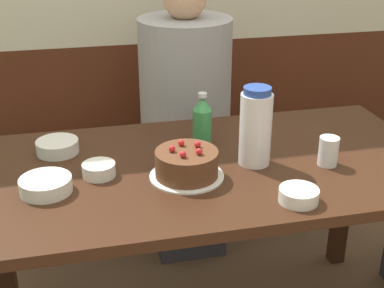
{
  "coord_description": "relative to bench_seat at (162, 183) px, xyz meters",
  "views": [
    {
      "loc": [
        -0.38,
        -1.47,
        1.48
      ],
      "look_at": [
        -0.03,
        0.05,
        0.77
      ],
      "focal_mm": 50.0,
      "sensor_mm": 36.0,
      "label": 1
    }
  ],
  "objects": [
    {
      "name": "bench_seat",
      "position": [
        0.0,
        0.0,
        0.0
      ],
      "size": [
        1.86,
        0.38,
        0.43
      ],
      "color": "#56331E",
      "rests_on": "ground_plane"
    },
    {
      "name": "dining_table",
      "position": [
        0.0,
        -0.83,
        0.42
      ],
      "size": [
        1.5,
        0.76,
        0.72
      ],
      "color": "#381E11",
      "rests_on": "ground_plane"
    },
    {
      "name": "birthday_cake",
      "position": [
        -0.07,
        -0.9,
        0.55
      ],
      "size": [
        0.23,
        0.23,
        0.1
      ],
      "color": "white",
      "rests_on": "dining_table"
    },
    {
      "name": "water_pitcher",
      "position": [
        0.15,
        -0.86,
        0.63
      ],
      "size": [
        0.1,
        0.1,
        0.25
      ],
      "color": "white",
      "rests_on": "dining_table"
    },
    {
      "name": "soju_bottle",
      "position": [
        0.03,
        -0.67,
        0.59
      ],
      "size": [
        0.07,
        0.07,
        0.18
      ],
      "color": "#388E4C",
      "rests_on": "dining_table"
    },
    {
      "name": "bowl_soup_white",
      "position": [
        -0.49,
        -0.9,
        0.53
      ],
      "size": [
        0.15,
        0.15,
        0.04
      ],
      "color": "white",
      "rests_on": "dining_table"
    },
    {
      "name": "bowl_rice_small",
      "position": [
        0.19,
        -1.11,
        0.53
      ],
      "size": [
        0.11,
        0.11,
        0.04
      ],
      "color": "white",
      "rests_on": "dining_table"
    },
    {
      "name": "bowl_side_dish",
      "position": [
        -0.45,
        -0.64,
        0.53
      ],
      "size": [
        0.14,
        0.14,
        0.04
      ],
      "color": "white",
      "rests_on": "dining_table"
    },
    {
      "name": "bowl_sauce_shallow",
      "position": [
        -0.33,
        -0.84,
        0.53
      ],
      "size": [
        0.1,
        0.1,
        0.04
      ],
      "color": "white",
      "rests_on": "dining_table"
    },
    {
      "name": "glass_water_tall",
      "position": [
        0.38,
        -0.92,
        0.55
      ],
      "size": [
        0.06,
        0.06,
        0.09
      ],
      "color": "silver",
      "rests_on": "dining_table"
    },
    {
      "name": "person_teal_shirt",
      "position": [
        0.08,
        -0.19,
        0.4
      ],
      "size": [
        0.39,
        0.39,
        1.23
      ],
      "rotation": [
        0.0,
        0.0,
        -1.57
      ],
      "color": "#33333D",
      "rests_on": "ground_plane"
    }
  ]
}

